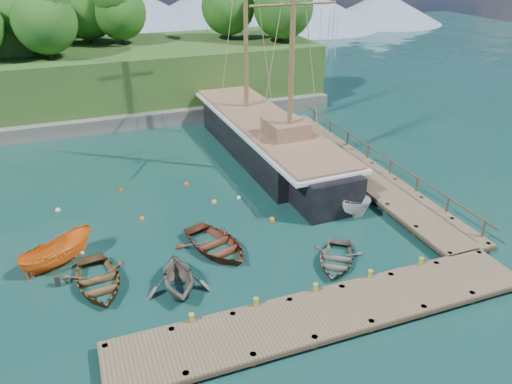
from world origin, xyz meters
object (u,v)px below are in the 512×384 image
at_px(rowboat_0, 99,287).
at_px(motorboat_orange, 60,264).
at_px(rowboat_1, 179,290).
at_px(rowboat_2, 216,250).
at_px(rowboat_3, 336,264).
at_px(cabin_boat_white, 339,211).
at_px(schooner, 266,141).

distance_m(rowboat_0, motorboat_orange, 3.27).
bearing_deg(rowboat_1, rowboat_2, 49.72).
relative_size(rowboat_3, motorboat_orange, 0.92).
bearing_deg(rowboat_2, motorboat_orange, 149.86).
bearing_deg(rowboat_2, rowboat_3, -50.25).
relative_size(rowboat_1, rowboat_3, 0.96).
height_order(rowboat_3, motorboat_orange, motorboat_orange).
height_order(rowboat_1, cabin_boat_white, rowboat_1).
distance_m(rowboat_3, motorboat_orange, 14.77).
bearing_deg(rowboat_0, motorboat_orange, 117.83).
distance_m(rowboat_3, schooner, 15.56).
distance_m(rowboat_2, cabin_boat_white, 8.80).
bearing_deg(rowboat_2, schooner, 38.61).
bearing_deg(cabin_boat_white, rowboat_2, 167.35).
relative_size(rowboat_0, rowboat_2, 0.95).
distance_m(rowboat_2, motorboat_orange, 8.39).
xyz_separation_m(rowboat_2, motorboat_orange, (-8.21, 1.70, 0.00)).
relative_size(rowboat_2, cabin_boat_white, 1.06).
distance_m(rowboat_0, rowboat_1, 4.05).
bearing_deg(rowboat_3, cabin_boat_white, 95.31).
bearing_deg(cabin_boat_white, schooner, 72.29).
distance_m(rowboat_0, rowboat_3, 12.30).
relative_size(rowboat_0, cabin_boat_white, 1.01).
xyz_separation_m(rowboat_0, rowboat_3, (12.05, -2.44, 0.00)).
height_order(rowboat_0, rowboat_2, rowboat_2).
bearing_deg(motorboat_orange, schooner, -87.11).
distance_m(motorboat_orange, schooner, 18.93).
xyz_separation_m(motorboat_orange, schooner, (15.91, 10.19, 1.19)).
xyz_separation_m(rowboat_3, motorboat_orange, (-13.84, 5.18, 0.00)).
bearing_deg(cabin_boat_white, rowboat_3, -143.95).
bearing_deg(motorboat_orange, rowboat_1, -158.65).
bearing_deg(motorboat_orange, cabin_boat_white, -120.14).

